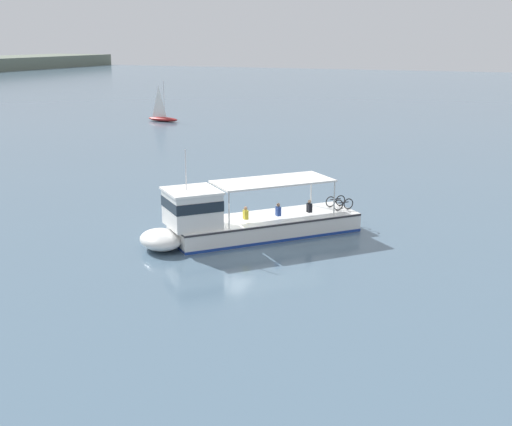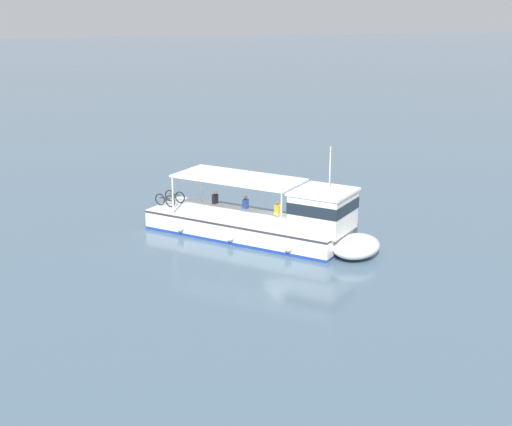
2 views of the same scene
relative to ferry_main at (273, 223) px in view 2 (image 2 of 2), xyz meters
name	(u,v)px [view 2 (image 2 of 2)]	position (x,y,z in m)	size (l,w,h in m)	color
ground_plane	(290,243)	(-0.82, 0.40, -1.02)	(400.00, 400.00, 0.00)	slate
ferry_main	(273,223)	(0.00, 0.00, 0.00)	(11.46, 10.87, 5.32)	white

